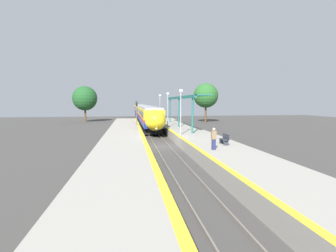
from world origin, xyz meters
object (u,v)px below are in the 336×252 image
lamppost_far (160,106)px  lamppost_mid (168,107)px  person_waiting (214,138)px  railway_signal (137,113)px  train (143,112)px  lamppost_near (181,109)px  platform_bench (225,139)px

lamppost_far → lamppost_mid: bearing=-90.0°
person_waiting → lamppost_far: bearing=91.4°
lamppost_far → railway_signal: bearing=-122.4°
person_waiting → railway_signal: bearing=103.1°
train → lamppost_far: bearing=-81.3°
person_waiting → lamppost_mid: 19.34m
train → railway_signal: (-2.18, -21.87, 0.68)m
train → lamppost_near: (2.28, -34.53, 1.71)m
platform_bench → lamppost_near: bearing=108.8°
person_waiting → lamppost_mid: lamppost_mid is taller
railway_signal → lamppost_near: (4.45, -12.66, 1.03)m
platform_bench → lamppost_far: bearing=95.2°
person_waiting → platform_bench: bearing=52.7°
person_waiting → lamppost_near: size_ratio=0.34×
platform_bench → lamppost_mid: bearing=98.1°
lamppost_mid → person_waiting: bearing=-87.9°
platform_bench → lamppost_mid: lamppost_mid is taller
train → person_waiting: size_ratio=36.76×
person_waiting → railway_signal: size_ratio=0.35×
railway_signal → lamppost_mid: size_ratio=0.96×
platform_bench → lamppost_near: (-2.42, 7.11, 2.41)m
lamppost_near → lamppost_mid: same height
train → lamppost_mid: lamppost_mid is taller
platform_bench → railway_signal: 20.97m
lamppost_near → lamppost_far: size_ratio=1.00×
person_waiting → railway_signal: (-5.14, 22.04, 0.98)m
train → lamppost_near: lamppost_near is taller
person_waiting → lamppost_far: lamppost_far is taller
platform_bench → railway_signal: railway_signal is taller
lamppost_near → lamppost_mid: size_ratio=1.00×
person_waiting → lamppost_near: 9.62m
lamppost_mid → lamppost_far: bearing=90.0°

